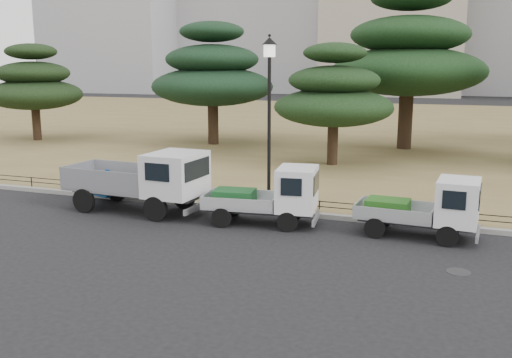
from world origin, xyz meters
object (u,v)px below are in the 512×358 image
at_px(truck_kei_front, 270,196).
at_px(street_lamp, 269,94).
at_px(truck_kei_rear, 426,208).
at_px(tarp_pile, 106,182).
at_px(truck_large, 143,178).

height_order(truck_kei_front, street_lamp, street_lamp).
bearing_deg(truck_kei_front, truck_kei_rear, -4.23).
bearing_deg(tarp_pile, truck_kei_rear, -6.16).
bearing_deg(truck_kei_front, truck_large, 172.55).
bearing_deg(street_lamp, truck_large, -158.72).
xyz_separation_m(street_lamp, tarp_pile, (-6.63, -0.08, -3.50)).
relative_size(truck_kei_rear, street_lamp, 0.61).
relative_size(truck_kei_front, street_lamp, 0.64).
bearing_deg(street_lamp, tarp_pile, -179.33).
xyz_separation_m(truck_kei_front, truck_kei_rear, (4.79, 0.24, -0.03)).
xyz_separation_m(truck_kei_front, tarp_pile, (-7.20, 1.53, -0.38)).
distance_m(truck_large, tarp_pile, 3.04).
xyz_separation_m(truck_large, truck_kei_front, (4.64, -0.03, -0.26)).
bearing_deg(truck_kei_rear, truck_kei_front, -173.72).
relative_size(street_lamp, tarp_pile, 3.16).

